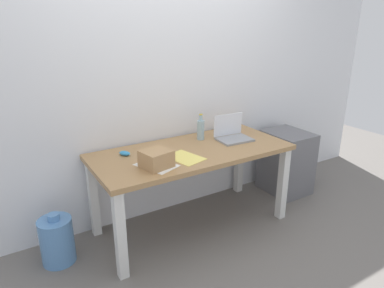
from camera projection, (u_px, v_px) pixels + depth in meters
name	position (u px, v px, depth m)	size (l,w,h in m)	color
ground_plane	(192.00, 225.00, 3.17)	(8.00, 8.00, 0.00)	slate
back_wall	(166.00, 75.00, 3.08)	(5.20, 0.08, 2.60)	white
desk	(192.00, 160.00, 2.96)	(1.68, 0.75, 0.73)	#A37A4C
laptop_right	(232.00, 134.00, 3.17)	(0.31, 0.25, 0.22)	gray
beer_bottle	(201.00, 129.00, 3.15)	(0.07, 0.07, 0.24)	#99B7C1
computer_mouse	(125.00, 153.00, 2.80)	(0.06, 0.10, 0.03)	#338CC6
cardboard_box	(156.00, 159.00, 2.56)	(0.20, 0.19, 0.13)	tan
paper_sheet_front_left	(157.00, 165.00, 2.61)	(0.21, 0.30, 0.00)	white
paper_yellow_folder	(185.00, 158.00, 2.75)	(0.21, 0.30, 0.00)	#F4E06B
water_cooler_jug	(57.00, 240.00, 2.63)	(0.25, 0.25, 0.41)	#598CC6
filing_cabinet	(286.00, 162.00, 3.71)	(0.40, 0.48, 0.66)	slate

